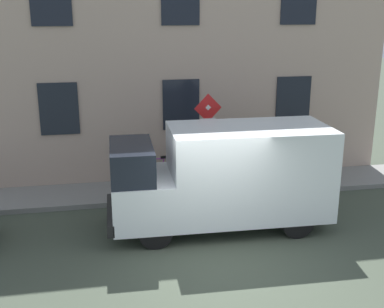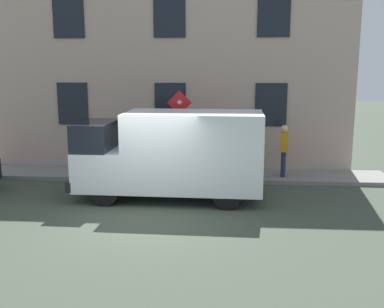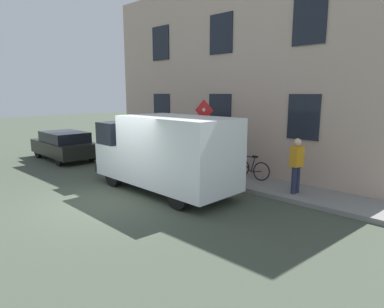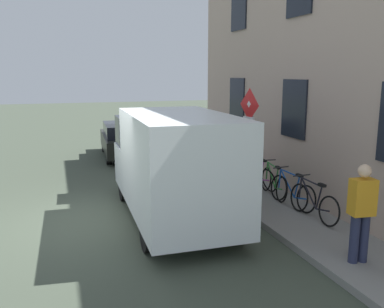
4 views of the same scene
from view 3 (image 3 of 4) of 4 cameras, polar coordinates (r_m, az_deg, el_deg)
name	(u,v)px [view 3 (image 3 of 4)]	position (r m, az deg, el deg)	size (l,w,h in m)	color
ground_plane	(112,200)	(10.36, -13.68, -7.81)	(80.00, 80.00, 0.00)	#3F483A
sidewalk_slab	(206,173)	(13.08, 2.38, -3.36)	(1.74, 14.85, 0.14)	gray
building_facade	(226,78)	(13.65, 5.95, 12.95)	(0.75, 12.85, 7.59)	tan
sign_post_stacked	(204,128)	(11.95, 2.13, 4.62)	(0.18, 0.56, 2.73)	#474C47
delivery_van	(165,152)	(10.69, -4.69, 0.40)	(2.12, 5.38, 2.50)	white
parked_hatchback	(64,145)	(17.16, -21.37, 1.51)	(1.94, 4.08, 1.38)	black
bicycle_black	(248,168)	(12.17, 9.78, -2.43)	(0.46, 1.71, 0.89)	black
bicycle_blue	(229,165)	(12.66, 6.46, -1.83)	(0.46, 1.71, 0.89)	black
bicycle_green	(211,161)	(13.20, 3.41, -1.28)	(0.46, 1.71, 0.89)	black
bicycle_purple	(195,158)	(13.77, 0.59, -0.76)	(0.46, 1.72, 0.89)	black
pedestrian	(296,164)	(10.57, 17.71, -1.64)	(0.43, 0.31, 1.72)	#262B47
litter_bin	(197,163)	(12.57, 0.94, -1.49)	(0.44, 0.44, 0.90)	#2D5133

